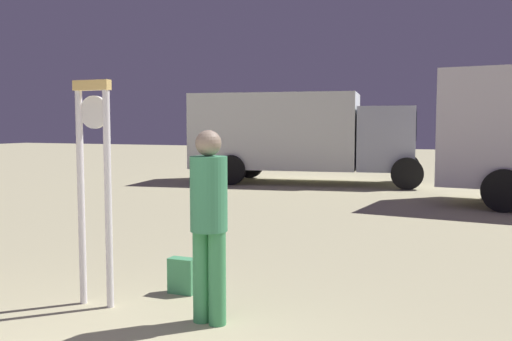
{
  "coord_description": "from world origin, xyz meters",
  "views": [
    {
      "loc": [
        2.43,
        -2.48,
        1.83
      ],
      "look_at": [
        -0.47,
        4.5,
        1.2
      ],
      "focal_mm": 39.19,
      "sensor_mm": 36.0,
      "label": 1
    }
  ],
  "objects_px": {
    "standing_clock": "(94,174)",
    "person_near_clock": "(209,216)",
    "backpack": "(183,276)",
    "box_truck_near": "(297,133)"
  },
  "relations": [
    {
      "from": "standing_clock",
      "to": "person_near_clock",
      "type": "distance_m",
      "value": 1.33
    },
    {
      "from": "backpack",
      "to": "box_truck_near",
      "type": "xyz_separation_m",
      "value": [
        -2.5,
        11.46,
        1.36
      ]
    },
    {
      "from": "standing_clock",
      "to": "backpack",
      "type": "distance_m",
      "value": 1.46
    },
    {
      "from": "standing_clock",
      "to": "box_truck_near",
      "type": "bearing_deg",
      "value": 98.93
    },
    {
      "from": "person_near_clock",
      "to": "backpack",
      "type": "bearing_deg",
      "value": 134.47
    },
    {
      "from": "standing_clock",
      "to": "person_near_clock",
      "type": "bearing_deg",
      "value": -0.92
    },
    {
      "from": "standing_clock",
      "to": "backpack",
      "type": "height_order",
      "value": "standing_clock"
    },
    {
      "from": "person_near_clock",
      "to": "backpack",
      "type": "height_order",
      "value": "person_near_clock"
    },
    {
      "from": "person_near_clock",
      "to": "standing_clock",
      "type": "bearing_deg",
      "value": 179.08
    },
    {
      "from": "box_truck_near",
      "to": "person_near_clock",
      "type": "bearing_deg",
      "value": -75.27
    }
  ]
}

